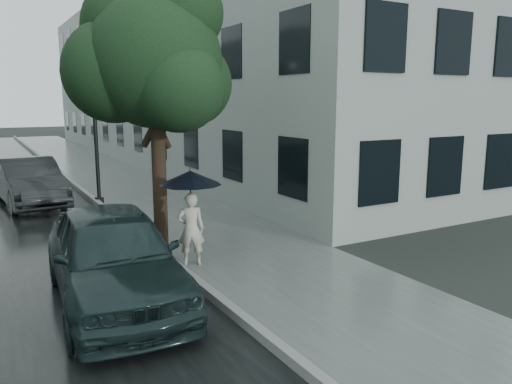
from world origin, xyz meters
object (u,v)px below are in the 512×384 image
pedestrian (191,229)px  car_near (114,256)px  car_far (30,182)px  lamp_post (89,119)px  street_tree (153,60)px

pedestrian → car_near: 2.13m
car_near → car_far: size_ratio=1.04×
pedestrian → lamp_post: (-0.40, 7.12, 1.94)m
lamp_post → car_near: (-1.39, -8.26, -1.89)m
pedestrian → car_near: car_near is taller
lamp_post → car_far: bearing=174.4°
lamp_post → car_far: lamp_post is taller
lamp_post → car_near: 8.59m
car_near → car_far: (-0.37, 9.03, -0.05)m
car_near → lamp_post: bearing=84.3°
street_tree → car_far: size_ratio=1.31×
pedestrian → street_tree: (-0.25, 1.18, 3.31)m
lamp_post → street_tree: bearing=-70.5°
lamp_post → car_far: 2.73m
pedestrian → car_far: size_ratio=0.33×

